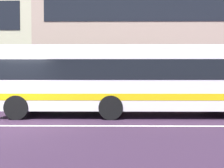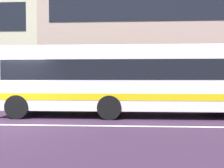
{
  "view_description": "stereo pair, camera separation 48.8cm",
  "coord_description": "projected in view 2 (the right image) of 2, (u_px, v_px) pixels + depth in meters",
  "views": [
    {
      "loc": [
        4.01,
        -8.32,
        1.73
      ],
      "look_at": [
        3.91,
        2.63,
        1.43
      ],
      "focal_mm": 37.6,
      "sensor_mm": 36.0,
      "label": 1
    },
    {
      "loc": [
        4.49,
        -8.3,
        1.73
      ],
      "look_at": [
        3.91,
        2.63,
        1.43
      ],
      "focal_mm": 37.6,
      "sensor_mm": 36.0,
      "label": 2
    }
  ],
  "objects": [
    {
      "name": "ground_plane",
      "position": [
        2.0,
        125.0,
        8.57
      ],
      "size": [
        160.0,
        160.0,
        0.0
      ],
      "primitive_type": "plane",
      "color": "#311E32"
    },
    {
      "name": "apartment_block_right",
      "position": [
        178.0,
        32.0,
        23.85
      ],
      "size": [
        24.75,
        11.99,
        12.74
      ],
      "color": "tan",
      "rests_on": "ground_plane"
    },
    {
      "name": "lane_centre_line",
      "position": [
        2.0,
        125.0,
        8.57
      ],
      "size": [
        60.0,
        0.16,
        0.01
      ],
      "primitive_type": "cube",
      "color": "silver",
      "rests_on": "ground_plane"
    },
    {
      "name": "transit_bus",
      "position": [
        126.0,
        78.0,
        10.75
      ],
      "size": [
        11.13,
        2.71,
        3.1
      ],
      "color": "silver",
      "rests_on": "ground_plane"
    },
    {
      "name": "hedge_row_far",
      "position": [
        7.0,
        99.0,
        15.0
      ],
      "size": [
        12.4,
        1.1,
        0.76
      ],
      "primitive_type": "cube",
      "color": "#1E5F1E",
      "rests_on": "ground_plane"
    }
  ]
}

